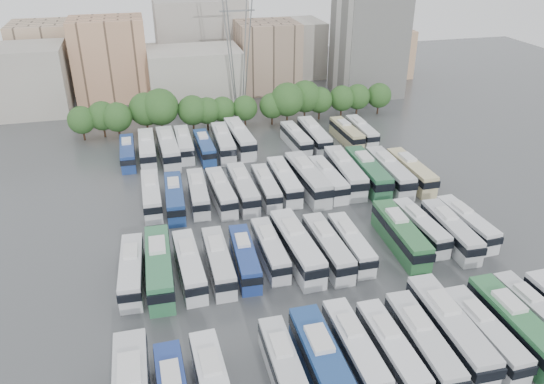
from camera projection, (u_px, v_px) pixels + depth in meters
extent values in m
plane|color=#424447|center=(298.00, 234.00, 69.94)|extent=(220.00, 220.00, 0.00)
cylinder|color=black|center=(84.00, 135.00, 99.32)|extent=(0.36, 0.36, 2.14)
sphere|color=#234C1E|center=(82.00, 120.00, 97.98)|extent=(5.15, 5.15, 5.15)
cylinder|color=black|center=(105.00, 131.00, 100.72)|extent=(0.36, 0.36, 2.29)
sphere|color=#234C1E|center=(102.00, 116.00, 99.30)|extent=(5.49, 5.49, 5.49)
cylinder|color=black|center=(119.00, 133.00, 100.02)|extent=(0.36, 0.36, 2.29)
sphere|color=#234C1E|center=(117.00, 117.00, 98.59)|extent=(5.50, 5.50, 5.50)
cylinder|color=black|center=(147.00, 127.00, 102.44)|extent=(0.36, 0.36, 2.63)
sphere|color=#234C1E|center=(145.00, 109.00, 100.81)|extent=(6.30, 6.30, 6.30)
cylinder|color=black|center=(162.00, 127.00, 102.11)|extent=(0.36, 0.36, 2.91)
sphere|color=#234C1E|center=(160.00, 107.00, 100.30)|extent=(6.98, 6.98, 6.98)
cylinder|color=black|center=(194.00, 126.00, 103.09)|extent=(0.36, 0.36, 2.39)
sphere|color=#234C1E|center=(192.00, 110.00, 101.61)|extent=(5.73, 5.73, 5.73)
cylinder|color=black|center=(208.00, 125.00, 103.99)|extent=(0.36, 0.36, 2.16)
sphere|color=#234C1E|center=(207.00, 111.00, 102.65)|extent=(5.20, 5.20, 5.20)
cylinder|color=black|center=(223.00, 123.00, 105.21)|extent=(0.36, 0.36, 2.08)
sphere|color=#234C1E|center=(223.00, 109.00, 103.92)|extent=(4.98, 4.98, 4.98)
cylinder|color=black|center=(245.00, 122.00, 105.92)|extent=(0.36, 0.36, 2.07)
sphere|color=#234C1E|center=(245.00, 108.00, 104.63)|extent=(4.96, 4.96, 4.96)
cylinder|color=black|center=(272.00, 119.00, 106.95)|extent=(0.36, 0.36, 2.12)
sphere|color=#234C1E|center=(272.00, 106.00, 105.64)|extent=(5.08, 5.08, 5.08)
cylinder|color=black|center=(287.00, 118.00, 106.96)|extent=(0.36, 0.36, 2.78)
sphere|color=#234C1E|center=(287.00, 100.00, 105.23)|extent=(6.67, 6.67, 6.67)
cylinder|color=black|center=(304.00, 114.00, 109.31)|extent=(0.36, 0.36, 2.69)
sphere|color=#234C1E|center=(305.00, 96.00, 107.64)|extent=(6.46, 6.46, 6.46)
cylinder|color=black|center=(319.00, 114.00, 109.83)|extent=(0.36, 0.36, 2.21)
sphere|color=#234C1E|center=(320.00, 100.00, 108.45)|extent=(5.31, 5.31, 5.31)
cylinder|color=black|center=(341.00, 112.00, 110.95)|extent=(0.36, 0.36, 2.19)
sphere|color=#234C1E|center=(342.00, 98.00, 109.59)|extent=(5.27, 5.27, 5.27)
cylinder|color=black|center=(356.00, 110.00, 111.94)|extent=(0.36, 0.36, 2.19)
sphere|color=#234C1E|center=(358.00, 97.00, 110.58)|extent=(5.26, 5.26, 5.26)
cylinder|color=black|center=(378.00, 109.00, 112.92)|extent=(0.36, 0.36, 2.16)
sphere|color=#234C1E|center=(379.00, 95.00, 111.57)|extent=(5.19, 5.19, 5.19)
cube|color=#9E998E|center=(22.00, 80.00, 111.08)|extent=(18.00, 14.00, 14.00)
cube|color=tan|center=(110.00, 59.00, 119.24)|extent=(16.00, 12.00, 18.00)
cube|color=#ADA89E|center=(195.00, 76.00, 117.62)|extent=(20.00, 14.00, 12.00)
cube|color=gray|center=(268.00, 57.00, 125.78)|extent=(14.00, 12.00, 16.00)
cube|color=gray|center=(201.00, 39.00, 133.89)|extent=(22.00, 16.00, 20.00)
cube|color=tan|center=(50.00, 57.00, 125.28)|extent=(16.00, 14.00, 16.00)
cube|color=#A39E93|center=(286.00, 49.00, 138.32)|extent=(18.00, 14.00, 14.00)
cube|color=tan|center=(381.00, 52.00, 138.80)|extent=(14.00, 12.00, 12.00)
cube|color=gray|center=(156.00, 68.00, 128.41)|extent=(12.00, 10.00, 10.00)
cube|color=silver|center=(369.00, 37.00, 121.36)|extent=(14.00, 14.00, 26.00)
cylinder|color=slate|center=(230.00, 34.00, 103.54)|extent=(2.90, 2.91, 33.83)
cylinder|color=slate|center=(226.00, 31.00, 106.98)|extent=(2.90, 2.91, 33.83)
cylinder|color=slate|center=(250.00, 33.00, 104.40)|extent=(2.90, 2.91, 33.83)
cylinder|color=slate|center=(246.00, 30.00, 107.85)|extent=(2.90, 2.91, 33.83)
cube|color=slate|center=(237.00, 11.00, 103.82)|extent=(7.00, 0.30, 0.30)
cube|color=silver|center=(129.00, 369.00, 43.67)|extent=(1.92, 3.57, 0.49)
cube|color=silver|center=(170.00, 374.00, 44.12)|extent=(1.63, 2.98, 0.40)
cube|color=silver|center=(210.00, 362.00, 45.17)|extent=(1.71, 3.08, 0.42)
cube|color=silver|center=(285.00, 371.00, 46.77)|extent=(2.35, 10.92, 3.09)
cube|color=black|center=(285.00, 367.00, 46.38)|extent=(2.46, 11.09, 0.91)
cube|color=silver|center=(281.00, 345.00, 47.15)|extent=(1.56, 2.92, 0.40)
cube|color=navy|center=(324.00, 369.00, 46.50)|extent=(2.78, 13.03, 3.69)
cube|color=black|center=(325.00, 365.00, 46.03)|extent=(2.92, 13.22, 1.09)
cube|color=silver|center=(319.00, 339.00, 46.95)|extent=(1.85, 3.48, 0.48)
cube|color=white|center=(354.00, 350.00, 48.91)|extent=(2.45, 11.25, 3.19)
cube|color=black|center=(355.00, 346.00, 48.51)|extent=(2.56, 11.42, 0.94)
cube|color=silver|center=(350.00, 325.00, 49.30)|extent=(1.61, 3.01, 0.41)
cube|color=silver|center=(391.00, 351.00, 48.85)|extent=(2.46, 11.13, 3.15)
cube|color=black|center=(392.00, 347.00, 48.45)|extent=(2.57, 11.30, 0.93)
cube|color=silver|center=(386.00, 326.00, 49.23)|extent=(1.60, 2.98, 0.41)
cube|color=silver|center=(422.00, 344.00, 49.52)|extent=(2.82, 11.80, 3.33)
cube|color=black|center=(424.00, 340.00, 49.10)|extent=(2.94, 11.98, 0.98)
cube|color=silver|center=(417.00, 318.00, 49.93)|extent=(1.75, 3.18, 0.43)
cube|color=silver|center=(449.00, 330.00, 50.96)|extent=(3.01, 13.05, 3.68)
cube|color=black|center=(451.00, 325.00, 50.50)|extent=(3.14, 13.25, 1.08)
cube|color=silver|center=(444.00, 302.00, 51.42)|extent=(1.91, 3.50, 0.48)
cube|color=silver|center=(484.00, 334.00, 50.83)|extent=(2.58, 11.20, 3.16)
cube|color=black|center=(486.00, 330.00, 50.43)|extent=(2.69, 11.37, 0.93)
cube|color=silver|center=(478.00, 310.00, 51.21)|extent=(1.63, 3.00, 0.41)
cube|color=#317242|center=(516.00, 328.00, 51.30)|extent=(2.82, 12.68, 3.58)
cube|color=black|center=(518.00, 323.00, 50.85)|extent=(2.94, 12.87, 1.05)
cube|color=silver|center=(509.00, 301.00, 51.73)|extent=(1.83, 3.39, 0.46)
cube|color=silver|center=(534.00, 314.00, 53.55)|extent=(2.70, 10.73, 3.02)
cube|color=black|center=(536.00, 310.00, 53.18)|extent=(2.82, 10.89, 0.89)
cube|color=silver|center=(528.00, 292.00, 53.91)|extent=(1.62, 2.90, 0.39)
cube|color=silver|center=(132.00, 271.00, 59.92)|extent=(2.92, 11.30, 3.17)
cube|color=black|center=(131.00, 267.00, 59.52)|extent=(3.04, 11.48, 0.93)
cube|color=silver|center=(130.00, 251.00, 60.32)|extent=(1.73, 3.06, 0.41)
cube|color=#317248|center=(159.00, 268.00, 60.10)|extent=(3.02, 12.93, 3.65)
cube|color=black|center=(159.00, 263.00, 59.64)|extent=(3.15, 13.13, 1.07)
cube|color=silver|center=(157.00, 245.00, 60.55)|extent=(1.90, 3.47, 0.47)
cube|color=silver|center=(189.00, 266.00, 60.78)|extent=(2.83, 11.33, 3.18)
cube|color=black|center=(189.00, 262.00, 60.38)|extent=(2.95, 11.50, 0.94)
cube|color=silver|center=(186.00, 247.00, 61.15)|extent=(1.71, 3.06, 0.41)
cube|color=silver|center=(219.00, 262.00, 61.49)|extent=(2.37, 11.13, 3.15)
cube|color=black|center=(218.00, 259.00, 61.09)|extent=(2.49, 11.30, 0.93)
cube|color=silver|center=(216.00, 243.00, 61.87)|extent=(1.58, 2.97, 0.41)
cube|color=navy|center=(245.00, 258.00, 62.31)|extent=(2.71, 10.77, 3.03)
cube|color=black|center=(245.00, 255.00, 61.93)|extent=(2.83, 10.94, 0.89)
cube|color=silver|center=(243.00, 240.00, 62.69)|extent=(1.63, 2.91, 0.39)
cube|color=silver|center=(270.00, 250.00, 63.87)|extent=(2.40, 10.76, 3.04)
cube|color=black|center=(270.00, 247.00, 63.49)|extent=(2.51, 10.92, 0.89)
cube|color=silver|center=(267.00, 232.00, 64.24)|extent=(1.55, 2.88, 0.39)
cube|color=silver|center=(297.00, 248.00, 63.74)|extent=(3.40, 13.09, 3.67)
cube|color=black|center=(297.00, 244.00, 63.28)|extent=(3.54, 13.29, 1.08)
cube|color=silver|center=(293.00, 226.00, 64.17)|extent=(2.01, 3.55, 0.48)
cube|color=silver|center=(327.00, 248.00, 64.02)|extent=(2.83, 11.74, 3.31)
cube|color=black|center=(328.00, 244.00, 63.60)|extent=(2.95, 11.92, 0.97)
cube|color=silver|center=(324.00, 229.00, 64.41)|extent=(1.75, 3.16, 0.43)
cube|color=silver|center=(351.00, 244.00, 65.01)|extent=(2.31, 10.74, 3.04)
cube|color=black|center=(351.00, 241.00, 64.63)|extent=(2.42, 10.91, 0.89)
cube|color=silver|center=(348.00, 227.00, 65.38)|extent=(1.53, 2.87, 0.39)
cube|color=#2D6A3A|center=(400.00, 235.00, 66.38)|extent=(3.15, 12.64, 3.55)
cube|color=black|center=(401.00, 231.00, 65.93)|extent=(3.29, 12.83, 1.05)
cube|color=silver|center=(397.00, 215.00, 66.82)|extent=(1.91, 3.41, 0.46)
cube|color=silver|center=(420.00, 228.00, 68.47)|extent=(2.86, 11.04, 3.10)
cube|color=black|center=(421.00, 224.00, 68.08)|extent=(2.97, 11.21, 0.91)
cube|color=silver|center=(416.00, 211.00, 68.83)|extent=(1.69, 2.99, 0.40)
cube|color=silver|center=(450.00, 231.00, 67.42)|extent=(2.85, 11.71, 3.30)
cube|color=black|center=(451.00, 228.00, 67.00)|extent=(2.97, 11.89, 0.97)
cube|color=silver|center=(447.00, 213.00, 67.83)|extent=(1.75, 3.16, 0.43)
cube|color=silver|center=(466.00, 224.00, 69.30)|extent=(2.87, 10.99, 3.08)
cube|color=black|center=(468.00, 221.00, 68.92)|extent=(2.98, 11.16, 0.91)
cube|color=silver|center=(462.00, 207.00, 69.66)|extent=(1.69, 2.98, 0.40)
cube|color=silver|center=(152.00, 196.00, 76.26)|extent=(2.44, 11.40, 3.23)
cube|color=black|center=(151.00, 192.00, 75.85)|extent=(2.55, 11.57, 0.95)
cube|color=silver|center=(150.00, 180.00, 76.65)|extent=(1.62, 3.04, 0.42)
cube|color=navy|center=(175.00, 198.00, 75.60)|extent=(2.85, 11.43, 3.21)
cube|color=black|center=(174.00, 195.00, 75.19)|extent=(2.97, 11.60, 0.95)
cube|color=silver|center=(173.00, 182.00, 76.00)|extent=(1.72, 3.09, 0.42)
cube|color=silver|center=(198.00, 194.00, 76.92)|extent=(2.69, 11.12, 3.13)
cube|color=black|center=(198.00, 190.00, 76.53)|extent=(2.81, 11.29, 0.92)
cube|color=silver|center=(197.00, 179.00, 77.31)|extent=(1.66, 3.00, 0.41)
cube|color=silver|center=(221.00, 193.00, 77.13)|extent=(2.98, 11.41, 3.20)
cube|color=black|center=(221.00, 189.00, 76.73)|extent=(3.11, 11.58, 0.94)
cube|color=silver|center=(219.00, 177.00, 77.50)|extent=(1.75, 3.09, 0.41)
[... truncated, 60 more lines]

